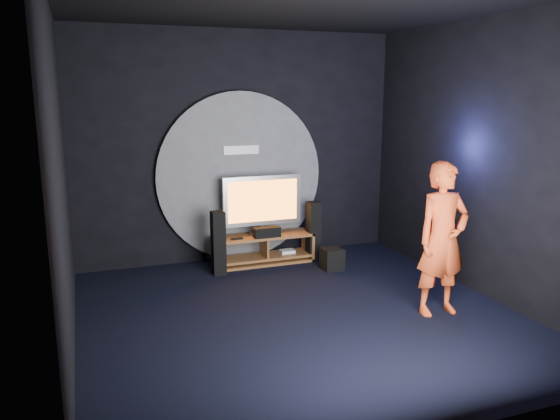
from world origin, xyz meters
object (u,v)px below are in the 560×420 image
object	(u,v)px
tv	(262,202)
subwoofer	(332,259)
tower_speaker_right	(313,231)
player	(443,239)
tower_speaker_left	(218,243)
media_console	(264,251)

from	to	relation	value
tv	subwoofer	world-z (taller)	tv
tv	tower_speaker_right	size ratio (longest dim) A/B	1.33
player	tower_speaker_right	bearing A→B (deg)	103.36
tv	tower_speaker_left	world-z (taller)	tv
subwoofer	tower_speaker_right	bearing A→B (deg)	97.31
tv	subwoofer	distance (m)	1.35
tv	tower_speaker_left	xyz separation A→B (m)	(-0.78, -0.34, -0.48)
tower_speaker_right	player	bearing A→B (deg)	-76.87
media_console	tower_speaker_left	distance (m)	0.87
media_console	tower_speaker_left	world-z (taller)	tower_speaker_left
media_console	subwoofer	size ratio (longest dim) A/B	4.66
tv	subwoofer	bearing A→B (deg)	-39.80
media_console	tv	world-z (taller)	tv
tower_speaker_right	player	xyz separation A→B (m)	(0.57, -2.44, 0.45)
tv	subwoofer	xyz separation A→B (m)	(0.85, -0.71, -0.78)
media_console	tower_speaker_right	size ratio (longest dim) A/B	1.63
subwoofer	tv	bearing A→B (deg)	140.20
tower_speaker_left	tower_speaker_right	xyz separation A→B (m)	(1.56, 0.17, 0.00)
subwoofer	player	world-z (taller)	player
tv	tower_speaker_right	xyz separation A→B (m)	(0.78, -0.16, -0.48)
tower_speaker_left	subwoofer	bearing A→B (deg)	-12.85
subwoofer	tower_speaker_left	bearing A→B (deg)	167.15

